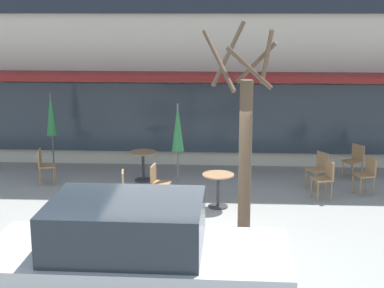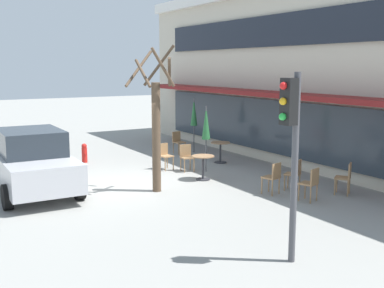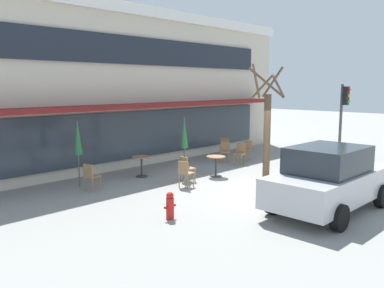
{
  "view_description": "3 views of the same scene",
  "coord_description": "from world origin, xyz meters",
  "px_view_note": "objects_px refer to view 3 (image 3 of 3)",
  "views": [
    {
      "loc": [
        0.75,
        -9.97,
        4.32
      ],
      "look_at": [
        -0.01,
        3.32,
        1.23
      ],
      "focal_mm": 55.0,
      "sensor_mm": 36.0,
      "label": 1
    },
    {
      "loc": [
        13.02,
        -5.24,
        3.5
      ],
      "look_at": [
        0.22,
        2.28,
        1.08
      ],
      "focal_mm": 45.0,
      "sensor_mm": 36.0,
      "label": 2
    },
    {
      "loc": [
        -10.64,
        -7.1,
        3.35
      ],
      "look_at": [
        0.23,
        3.29,
        1.17
      ],
      "focal_mm": 38.0,
      "sensor_mm": 36.0,
      "label": 3
    }
  ],
  "objects_px": {
    "cafe_chair_2": "(186,167)",
    "cafe_chair_5": "(240,152)",
    "cafe_chair_4": "(225,150)",
    "street_tree": "(267,129)",
    "patio_umbrella_cream_folded": "(184,133)",
    "traffic_light_pole": "(343,110)",
    "cafe_table_streetside": "(142,163)",
    "cafe_chair_6": "(91,175)",
    "cafe_chair_0": "(247,149)",
    "cafe_chair_1": "(185,172)",
    "fire_hydrant": "(170,205)",
    "cafe_table_near_wall": "(216,163)",
    "patio_umbrella_green_folded": "(78,138)",
    "cafe_chair_3": "(224,146)",
    "parked_sedan": "(329,179)"
  },
  "relations": [
    {
      "from": "cafe_chair_2",
      "to": "cafe_chair_5",
      "type": "xyz_separation_m",
      "value": [
        3.81,
        0.55,
        0.0
      ]
    },
    {
      "from": "cafe_chair_4",
      "to": "street_tree",
      "type": "bearing_deg",
      "value": -119.77
    },
    {
      "from": "patio_umbrella_cream_folded",
      "to": "cafe_chair_5",
      "type": "distance_m",
      "value": 3.57
    },
    {
      "from": "cafe_chair_2",
      "to": "traffic_light_pole",
      "type": "xyz_separation_m",
      "value": [
        7.55,
        -2.23,
        1.77
      ]
    },
    {
      "from": "cafe_chair_2",
      "to": "cafe_chair_4",
      "type": "distance_m",
      "value": 4.04
    },
    {
      "from": "cafe_table_streetside",
      "to": "cafe_chair_6",
      "type": "bearing_deg",
      "value": -169.94
    },
    {
      "from": "traffic_light_pole",
      "to": "cafe_chair_5",
      "type": "bearing_deg",
      "value": 143.35
    },
    {
      "from": "cafe_chair_0",
      "to": "traffic_light_pole",
      "type": "relative_size",
      "value": 0.26
    },
    {
      "from": "cafe_chair_1",
      "to": "cafe_chair_2",
      "type": "height_order",
      "value": "same"
    },
    {
      "from": "cafe_chair_0",
      "to": "street_tree",
      "type": "distance_m",
      "value": 4.44
    },
    {
      "from": "patio_umbrella_cream_folded",
      "to": "cafe_chair_0",
      "type": "relative_size",
      "value": 2.47
    },
    {
      "from": "cafe_chair_2",
      "to": "fire_hydrant",
      "type": "bearing_deg",
      "value": -141.44
    },
    {
      "from": "cafe_table_near_wall",
      "to": "street_tree",
      "type": "bearing_deg",
      "value": -74.96
    },
    {
      "from": "cafe_chair_2",
      "to": "patio_umbrella_green_folded",
      "type": "bearing_deg",
      "value": 145.41
    },
    {
      "from": "cafe_table_streetside",
      "to": "cafe_chair_4",
      "type": "distance_m",
      "value": 4.39
    },
    {
      "from": "cafe_chair_1",
      "to": "cafe_chair_3",
      "type": "relative_size",
      "value": 1.0
    },
    {
      "from": "cafe_table_near_wall",
      "to": "parked_sedan",
      "type": "distance_m",
      "value": 5.02
    },
    {
      "from": "cafe_table_near_wall",
      "to": "cafe_chair_5",
      "type": "distance_m",
      "value": 2.56
    },
    {
      "from": "cafe_chair_3",
      "to": "cafe_chair_4",
      "type": "height_order",
      "value": "same"
    },
    {
      "from": "cafe_chair_3",
      "to": "fire_hydrant",
      "type": "xyz_separation_m",
      "value": [
        -7.99,
        -4.74,
        -0.17
      ]
    },
    {
      "from": "cafe_table_streetside",
      "to": "patio_umbrella_cream_folded",
      "type": "bearing_deg",
      "value": -51.47
    },
    {
      "from": "cafe_chair_3",
      "to": "parked_sedan",
      "type": "bearing_deg",
      "value": -122.06
    },
    {
      "from": "cafe_table_near_wall",
      "to": "cafe_chair_6",
      "type": "bearing_deg",
      "value": 160.88
    },
    {
      "from": "patio_umbrella_green_folded",
      "to": "traffic_light_pole",
      "type": "bearing_deg",
      "value": -22.14
    },
    {
      "from": "fire_hydrant",
      "to": "cafe_table_near_wall",
      "type": "bearing_deg",
      "value": 27.22
    },
    {
      "from": "cafe_table_streetside",
      "to": "street_tree",
      "type": "relative_size",
      "value": 0.19
    },
    {
      "from": "cafe_chair_1",
      "to": "cafe_chair_5",
      "type": "distance_m",
      "value": 4.53
    },
    {
      "from": "cafe_chair_0",
      "to": "cafe_chair_4",
      "type": "distance_m",
      "value": 1.13
    },
    {
      "from": "cafe_chair_1",
      "to": "fire_hydrant",
      "type": "relative_size",
      "value": 1.26
    },
    {
      "from": "cafe_chair_6",
      "to": "fire_hydrant",
      "type": "distance_m",
      "value": 3.84
    },
    {
      "from": "traffic_light_pole",
      "to": "cafe_chair_3",
      "type": "bearing_deg",
      "value": 121.25
    },
    {
      "from": "cafe_chair_2",
      "to": "parked_sedan",
      "type": "bearing_deg",
      "value": -87.04
    },
    {
      "from": "cafe_table_near_wall",
      "to": "fire_hydrant",
      "type": "bearing_deg",
      "value": -152.78
    },
    {
      "from": "cafe_chair_0",
      "to": "cafe_chair_4",
      "type": "xyz_separation_m",
      "value": [
        -1.05,
        0.42,
        0.0
      ]
    },
    {
      "from": "cafe_chair_5",
      "to": "fire_hydrant",
      "type": "xyz_separation_m",
      "value": [
        -6.96,
        -3.06,
        -0.17
      ]
    },
    {
      "from": "cafe_chair_0",
      "to": "cafe_chair_5",
      "type": "bearing_deg",
      "value": -159.36
    },
    {
      "from": "cafe_chair_4",
      "to": "cafe_table_near_wall",
      "type": "bearing_deg",
      "value": -147.56
    },
    {
      "from": "cafe_chair_6",
      "to": "patio_umbrella_cream_folded",
      "type": "bearing_deg",
      "value": -13.37
    },
    {
      "from": "cafe_chair_0",
      "to": "cafe_table_streetside",
      "type": "bearing_deg",
      "value": 171.55
    },
    {
      "from": "patio_umbrella_cream_folded",
      "to": "street_tree",
      "type": "relative_size",
      "value": 0.54
    },
    {
      "from": "patio_umbrella_cream_folded",
      "to": "cafe_chair_0",
      "type": "bearing_deg",
      "value": 5.61
    },
    {
      "from": "cafe_table_streetside",
      "to": "street_tree",
      "type": "xyz_separation_m",
      "value": [
        2.43,
        -3.79,
        1.36
      ]
    },
    {
      "from": "cafe_chair_6",
      "to": "traffic_light_pole",
      "type": "relative_size",
      "value": 0.26
    },
    {
      "from": "cafe_chair_4",
      "to": "traffic_light_pole",
      "type": "bearing_deg",
      "value": -43.74
    },
    {
      "from": "fire_hydrant",
      "to": "cafe_chair_1",
      "type": "bearing_deg",
      "value": 38.0
    },
    {
      "from": "cafe_chair_1",
      "to": "cafe_chair_2",
      "type": "bearing_deg",
      "value": 40.87
    },
    {
      "from": "cafe_chair_2",
      "to": "patio_umbrella_cream_folded",
      "type": "bearing_deg",
      "value": 51.05
    },
    {
      "from": "fire_hydrant",
      "to": "cafe_chair_0",
      "type": "bearing_deg",
      "value": 23.36
    },
    {
      "from": "cafe_chair_1",
      "to": "cafe_chair_3",
      "type": "xyz_separation_m",
      "value": [
        5.44,
        2.75,
        0.0
      ]
    },
    {
      "from": "cafe_chair_4",
      "to": "street_tree",
      "type": "xyz_separation_m",
      "value": [
        -1.94,
        -3.4,
        1.35
      ]
    }
  ]
}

